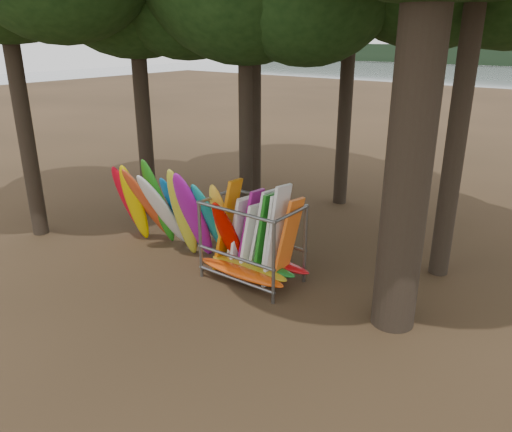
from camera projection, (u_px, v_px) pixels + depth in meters
The scene contains 3 objects.
ground at pixel (216, 273), 14.55m from camera, with size 120.00×120.00×0.00m, color #47331E.
kayak_row at pixel (175, 213), 15.33m from camera, with size 5.09×2.19×3.15m.
storage_rack at pixel (253, 244), 13.83m from camera, with size 3.09×1.60×2.93m.
Camera 1 is at (8.82, -9.72, 6.58)m, focal length 35.00 mm.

